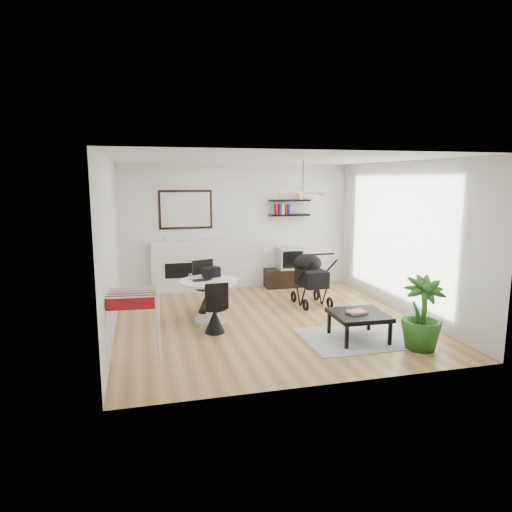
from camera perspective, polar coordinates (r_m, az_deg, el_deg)
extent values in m
plane|color=olive|center=(7.83, 1.50, -8.13)|extent=(5.00, 5.00, 0.00)
plane|color=white|center=(7.46, 1.60, 12.01)|extent=(5.00, 5.00, 0.00)
plane|color=white|center=(9.94, -2.41, 3.63)|extent=(5.00, 0.00, 5.00)
plane|color=white|center=(7.26, -17.79, 0.93)|extent=(0.00, 5.00, 5.00)
plane|color=white|center=(8.56, 17.88, 2.19)|extent=(0.00, 5.00, 5.00)
cube|color=white|center=(8.67, 16.62, 2.35)|extent=(0.04, 3.60, 2.60)
cube|color=white|center=(9.81, -8.58, -1.27)|extent=(1.50, 0.15, 1.10)
cube|color=black|center=(9.77, -8.53, -1.74)|extent=(0.95, 0.06, 0.32)
cube|color=black|center=(9.72, -8.80, 5.76)|extent=(1.12, 0.03, 0.82)
cube|color=white|center=(9.70, -8.78, 5.75)|extent=(1.02, 0.01, 0.72)
cube|color=black|center=(10.10, 4.17, 5.13)|extent=(0.90, 0.25, 0.04)
cube|color=black|center=(10.08, 4.19, 6.95)|extent=(0.90, 0.25, 0.04)
cube|color=black|center=(10.23, 4.21, -2.70)|extent=(1.11, 0.39, 0.41)
cube|color=#BBBABD|center=(10.14, 4.21, -0.24)|extent=(0.55, 0.48, 0.48)
cube|color=black|center=(9.93, 4.64, -0.46)|extent=(0.46, 0.01, 0.38)
cylinder|color=white|center=(7.84, -5.78, -7.95)|extent=(0.53, 0.53, 0.06)
cylinder|color=white|center=(7.74, -5.82, -5.56)|extent=(0.13, 0.13, 0.62)
cylinder|color=white|center=(7.66, -5.86, -3.17)|extent=(0.98, 0.98, 0.04)
imported|color=black|center=(7.59, -6.68, -3.07)|extent=(0.36, 0.25, 0.03)
cube|color=black|center=(7.89, -5.61, -2.03)|extent=(0.33, 0.26, 0.17)
cube|color=beige|center=(7.56, -4.48, -3.14)|extent=(0.38, 0.32, 0.01)
cylinder|color=white|center=(7.77, -8.21, -2.53)|extent=(0.06, 0.06, 0.10)
cylinder|color=black|center=(8.28, -6.05, -3.93)|extent=(0.44, 0.44, 0.05)
cone|color=black|center=(8.34, -6.02, -5.55)|extent=(0.36, 0.36, 0.42)
cube|color=black|center=(8.41, -6.67, -1.98)|extent=(0.40, 0.16, 0.45)
cylinder|color=black|center=(7.19, -5.21, -6.44)|extent=(0.40, 0.40, 0.05)
cone|color=black|center=(7.25, -5.19, -8.08)|extent=(0.32, 0.32, 0.38)
cube|color=black|center=(6.96, -4.94, -5.05)|extent=(0.36, 0.05, 0.41)
cube|color=maroon|center=(5.99, -15.23, -5.24)|extent=(0.60, 0.37, 0.16)
cube|color=black|center=(8.74, 6.97, -2.71)|extent=(0.47, 0.68, 0.31)
ellipsoid|color=black|center=(8.87, 6.49, -0.91)|extent=(0.53, 0.53, 0.38)
cylinder|color=black|center=(8.26, 8.20, 0.22)|extent=(0.49, 0.05, 0.03)
torus|color=black|center=(9.03, 4.71, -5.09)|extent=(0.06, 0.23, 0.23)
torus|color=black|center=(9.21, 7.55, -4.85)|extent=(0.06, 0.23, 0.23)
torus|color=black|center=(8.47, 6.22, -6.11)|extent=(0.06, 0.23, 0.23)
torus|color=black|center=(8.67, 9.21, -5.82)|extent=(0.06, 0.23, 0.23)
cube|color=#9F9F9F|center=(7.22, 12.93, -9.91)|extent=(1.74, 1.26, 0.01)
cube|color=black|center=(7.04, 12.74, -7.21)|extent=(0.81, 0.81, 0.07)
cube|color=black|center=(6.67, 11.27, -9.91)|extent=(0.04, 0.04, 0.34)
cube|color=black|center=(6.96, 16.40, -9.30)|extent=(0.04, 0.04, 0.34)
cube|color=black|center=(7.26, 9.12, -8.23)|extent=(0.04, 0.04, 0.34)
cube|color=black|center=(7.53, 13.93, -7.75)|extent=(0.04, 0.04, 0.34)
cube|color=#D63544|center=(6.99, 12.46, -6.86)|extent=(0.29, 0.24, 0.04)
imported|color=#225317|center=(6.87, 20.06, -6.77)|extent=(0.68, 0.68, 1.04)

